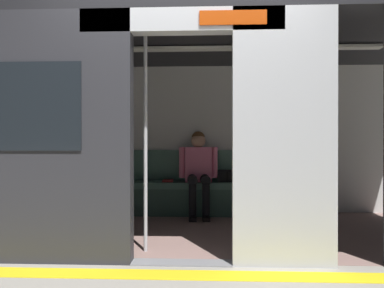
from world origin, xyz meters
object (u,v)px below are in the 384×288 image
(grab_pole_door, at_px, (146,138))
(person_seated, at_px, (198,167))
(book, at_px, (168,181))
(bench_seat, at_px, (193,190))
(handbag, at_px, (227,176))
(train_car, at_px, (185,101))

(grab_pole_door, bearing_deg, person_seated, -103.60)
(person_seated, height_order, book, person_seated)
(book, bearing_deg, bench_seat, 173.36)
(handbag, distance_m, grab_pole_door, 2.21)
(train_car, distance_m, person_seated, 1.31)
(bench_seat, relative_size, person_seated, 2.75)
(train_car, distance_m, grab_pole_door, 1.01)
(train_car, relative_size, bench_seat, 1.93)
(bench_seat, distance_m, book, 0.39)
(person_seated, xyz_separation_m, grab_pole_door, (0.45, 1.86, 0.39))
(train_car, xyz_separation_m, person_seated, (-0.13, -1.00, -0.83))
(handbag, bearing_deg, train_car, 64.41)
(train_car, bearing_deg, person_seated, -97.15)
(person_seated, bearing_deg, handbag, -164.71)
(bench_seat, xyz_separation_m, handbag, (-0.48, -0.06, 0.20))
(handbag, bearing_deg, person_seated, 15.29)
(book, bearing_deg, grab_pole_door, 87.74)
(person_seated, bearing_deg, train_car, 82.85)
(person_seated, bearing_deg, book, -10.29)
(bench_seat, distance_m, handbag, 0.53)
(handbag, bearing_deg, bench_seat, 7.06)
(bench_seat, bearing_deg, train_car, 87.27)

